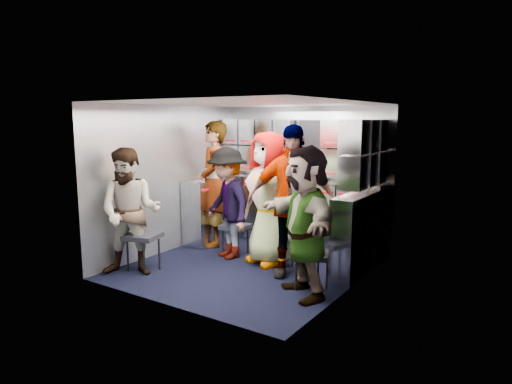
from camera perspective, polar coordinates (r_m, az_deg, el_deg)
The scene contains 29 objects.
floor at distance 6.04m, azimuth -0.86°, elevation -9.27°, with size 3.00×3.00×0.00m, color black.
wall_back at distance 7.07m, azimuth 5.99°, elevation 2.13°, with size 2.80×0.04×2.10m, color #9499A1.
wall_left at distance 6.68m, azimuth -10.85°, elevation 1.60°, with size 0.04×3.00×2.10m, color #9499A1.
wall_right at distance 5.15m, azimuth 12.09°, elevation -0.66°, with size 0.04×3.00×2.10m, color #9499A1.
ceiling at distance 5.74m, azimuth -0.91°, elevation 11.06°, with size 2.80×3.00×0.02m, color silver.
cart_bank_back at distance 6.98m, azimuth 5.12°, elevation -2.57°, with size 2.68×0.38×0.99m, color #90939E.
cart_bank_left at distance 7.04m, azimuth -6.31°, elevation -2.48°, with size 0.38×0.76×0.99m, color #90939E.
counter at distance 6.89m, azimuth 5.18°, elevation 1.67°, with size 2.68×0.42×0.03m, color silver.
locker_bank_back at distance 6.90m, azimuth 5.48°, elevation 5.63°, with size 2.68×0.28×0.82m, color #90939E.
locker_bank_right at distance 5.80m, azimuth 13.40°, elevation 4.76°, with size 0.28×1.00×0.82m, color #90939E.
right_cabinet at distance 5.86m, azimuth 12.70°, elevation -4.99°, with size 0.28×1.20×1.00m, color #90939E.
coffee_niche at distance 6.87m, azimuth 7.04°, elevation 5.43°, with size 0.46×0.16×0.84m, color black, non-canonical shape.
red_latch_strip at distance 6.74m, azimuth 4.36°, elevation 0.35°, with size 2.60×0.02×0.03m, color #B20918.
jump_seat_near_left at distance 5.96m, azimuth -13.97°, elevation -5.59°, with size 0.49×0.48×0.48m.
jump_seat_mid_left at distance 6.48m, azimuth -2.63°, elevation -4.51°, with size 0.40×0.38×0.43m.
jump_seat_center at distance 6.21m, azimuth 2.41°, elevation -4.58°, with size 0.50×0.48×0.49m.
jump_seat_mid_right at distance 5.80m, azimuth 5.24°, elevation -6.25°, with size 0.40×0.38×0.42m.
jump_seat_near_right at distance 5.18m, azimuth 7.00°, elevation -8.05°, with size 0.47×0.46×0.43m.
attendant_standing at distance 6.87m, azimuth -5.35°, elevation 0.99°, with size 0.68×0.45×1.88m, color black.
attendant_arc_a at distance 5.76m, azimuth -15.42°, elevation -2.44°, with size 0.76×0.59×1.57m, color black.
attendant_arc_b at distance 6.26m, azimuth -3.62°, elevation -1.40°, with size 0.99×0.57×1.53m, color black.
attendant_arc_c at distance 5.97m, azimuth 1.55°, elevation -0.83°, with size 0.85×0.56×1.75m, color black.
attendant_arc_d at distance 5.52m, azimuth 4.44°, elevation -1.16°, with size 1.08×0.45×1.85m, color black.
attendant_arc_e at distance 4.91m, azimuth 6.15°, elevation -3.72°, with size 1.52×0.48×1.64m, color black.
bottle_left at distance 7.03m, azimuth 2.08°, elevation 3.09°, with size 0.06×0.06×0.27m, color white.
bottle_mid at distance 6.79m, azimuth 5.78°, elevation 2.61°, with size 0.07×0.07×0.22m, color white.
bottle_right at distance 6.51m, azimuth 10.78°, elevation 2.26°, with size 0.07×0.07×0.23m, color white.
cup_left at distance 6.99m, azimuth 2.69°, elevation 2.36°, with size 0.08×0.08×0.11m, color beige.
cup_right at distance 6.35m, azimuth 14.46°, elevation 1.39°, with size 0.08×0.08×0.10m, color beige.
Camera 1 is at (3.24, -4.73, 1.91)m, focal length 32.00 mm.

